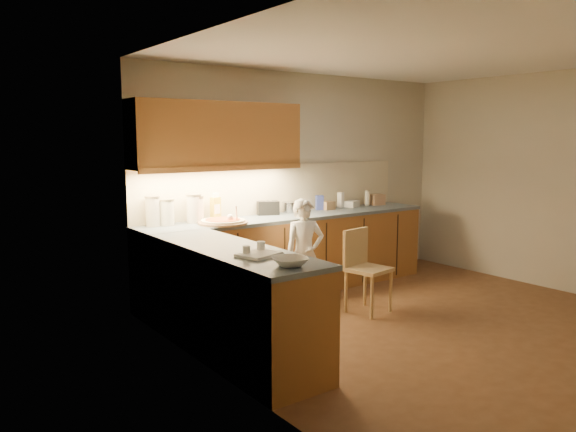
% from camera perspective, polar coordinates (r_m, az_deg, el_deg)
% --- Properties ---
extents(room, '(4.54, 4.50, 2.62)m').
position_cam_1_polar(room, '(5.53, 14.26, 6.23)').
color(room, brown).
rests_on(room, ground).
extents(l_counter, '(3.77, 2.62, 0.92)m').
position_cam_1_polar(l_counter, '(5.98, -1.22, -5.17)').
color(l_counter, '#985F2C').
rests_on(l_counter, ground).
extents(backsplash, '(3.75, 0.02, 0.58)m').
position_cam_1_polar(backsplash, '(6.77, -1.02, 2.80)').
color(backsplash, beige).
rests_on(backsplash, l_counter).
extents(upper_cabinets, '(1.95, 0.36, 0.73)m').
position_cam_1_polar(upper_cabinets, '(6.13, -7.12, 8.17)').
color(upper_cabinets, '#985F2C').
rests_on(upper_cabinets, ground).
extents(pizza_on_board, '(0.53, 0.53, 0.21)m').
position_cam_1_polar(pizza_on_board, '(5.94, -6.60, -0.56)').
color(pizza_on_board, '#A37951').
rests_on(pizza_on_board, l_counter).
extents(child, '(0.50, 0.40, 1.18)m').
position_cam_1_polar(child, '(5.97, 1.69, -3.91)').
color(child, white).
rests_on(child, ground).
extents(wooden_chair, '(0.45, 0.45, 0.87)m').
position_cam_1_polar(wooden_chair, '(5.96, 7.67, -4.86)').
color(wooden_chair, tan).
rests_on(wooden_chair, ground).
extents(mixing_bowl, '(0.31, 0.31, 0.06)m').
position_cam_1_polar(mixing_bowl, '(3.99, 0.20, -4.64)').
color(mixing_bowl, white).
rests_on(mixing_bowl, l_counter).
extents(canister_a, '(0.16, 0.16, 0.31)m').
position_cam_1_polar(canister_a, '(5.88, -13.57, 0.49)').
color(canister_a, beige).
rests_on(canister_a, l_counter).
extents(canister_b, '(0.16, 0.16, 0.28)m').
position_cam_1_polar(canister_b, '(5.92, -12.20, 0.40)').
color(canister_b, white).
rests_on(canister_b, l_counter).
extents(canister_c, '(0.16, 0.16, 0.31)m').
position_cam_1_polar(canister_c, '(6.04, -9.54, 0.78)').
color(canister_c, silver).
rests_on(canister_c, l_counter).
extents(canister_d, '(0.18, 0.18, 0.29)m').
position_cam_1_polar(canister_d, '(6.07, -9.35, 0.71)').
color(canister_d, silver).
rests_on(canister_d, l_counter).
extents(oil_jug, '(0.11, 0.09, 0.30)m').
position_cam_1_polar(oil_jug, '(6.19, -7.37, 0.83)').
color(oil_jug, gold).
rests_on(oil_jug, l_counter).
extents(toaster, '(0.29, 0.23, 0.17)m').
position_cam_1_polar(toaster, '(6.59, -2.06, 0.83)').
color(toaster, black).
rests_on(toaster, l_counter).
extents(steel_pot, '(0.17, 0.17, 0.13)m').
position_cam_1_polar(steel_pot, '(6.77, 0.11, 0.90)').
color(steel_pot, '#A5A5AA').
rests_on(steel_pot, l_counter).
extents(blue_box, '(0.11, 0.09, 0.18)m').
position_cam_1_polar(blue_box, '(7.04, 3.22, 1.37)').
color(blue_box, '#34429D').
rests_on(blue_box, l_counter).
extents(card_box_a, '(0.15, 0.11, 0.10)m').
position_cam_1_polar(card_box_a, '(7.07, 4.14, 1.07)').
color(card_box_a, '#997652').
rests_on(card_box_a, l_counter).
extents(white_bottle, '(0.08, 0.08, 0.20)m').
position_cam_1_polar(white_bottle, '(7.29, 5.37, 1.63)').
color(white_bottle, white).
rests_on(white_bottle, l_counter).
extents(flat_pack, '(0.25, 0.21, 0.08)m').
position_cam_1_polar(flat_pack, '(7.38, 6.47, 1.24)').
color(flat_pack, silver).
rests_on(flat_pack, l_counter).
extents(tall_jar, '(0.07, 0.07, 0.21)m').
position_cam_1_polar(tall_jar, '(7.52, 8.04, 1.83)').
color(tall_jar, white).
rests_on(tall_jar, l_counter).
extents(card_box_b, '(0.20, 0.17, 0.14)m').
position_cam_1_polar(card_box_b, '(7.64, 9.02, 1.66)').
color(card_box_b, tan).
rests_on(card_box_b, l_counter).
extents(dough_cloth, '(0.36, 0.32, 0.02)m').
position_cam_1_polar(dough_cloth, '(4.33, -2.98, -3.91)').
color(dough_cloth, white).
rests_on(dough_cloth, l_counter).
extents(spice_jar_a, '(0.07, 0.07, 0.08)m').
position_cam_1_polar(spice_jar_a, '(4.32, -4.24, -3.56)').
color(spice_jar_a, silver).
rests_on(spice_jar_a, l_counter).
extents(spice_jar_b, '(0.08, 0.08, 0.09)m').
position_cam_1_polar(spice_jar_b, '(4.45, -2.76, -3.15)').
color(spice_jar_b, white).
rests_on(spice_jar_b, l_counter).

